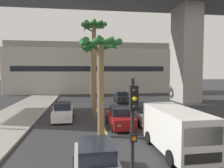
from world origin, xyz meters
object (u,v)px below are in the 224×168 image
delivery_van (176,129)px  palm_tree_near_median (92,54)px  car_queue_fourth (122,97)px  palm_tree_farthest_median (100,58)px  car_queue_second (63,112)px  palm_tree_far_median (94,42)px  car_queue_fifth (144,115)px  palm_tree_mid_median (94,58)px  car_queue_front (120,118)px  car_queue_third (96,165)px  traffic_light_median_near (133,127)px

delivery_van → palm_tree_near_median: 25.55m
car_queue_fourth → palm_tree_farthest_median: palm_tree_farthest_median is taller
car_queue_second → delivery_van: size_ratio=0.78×
car_queue_second → delivery_van: 11.08m
palm_tree_near_median → palm_tree_far_median: palm_tree_far_median is taller
palm_tree_near_median → palm_tree_farthest_median: (-0.44, -21.13, -1.99)m
car_queue_fifth → palm_tree_mid_median: bearing=108.9°
car_queue_front → car_queue_fourth: (2.55, 12.92, 0.00)m
palm_tree_farthest_median → car_queue_third: bearing=-96.6°
car_queue_third → palm_tree_farthest_median: size_ratio=0.62×
car_queue_third → palm_tree_mid_median: bearing=86.9°
car_queue_second → car_queue_third: size_ratio=1.00×
car_queue_fourth → palm_tree_far_median: size_ratio=0.44×
car_queue_fifth → delivery_van: size_ratio=0.78×
palm_tree_far_median → car_queue_front: bearing=-69.2°
car_queue_fourth → delivery_van: (-0.53, -18.68, 0.57)m
car_queue_third → car_queue_fourth: size_ratio=1.00×
palm_tree_near_median → palm_tree_mid_median: size_ratio=1.11×
car_queue_fourth → car_queue_fifth: bearing=-91.3°
car_queue_third → car_queue_fourth: 21.79m
car_queue_fourth → palm_tree_near_median: bearing=123.0°
car_queue_fifth → traffic_light_median_near: bearing=-108.4°
palm_tree_mid_median → palm_tree_farthest_median: palm_tree_mid_median is taller
car_queue_second → palm_tree_near_median: (3.36, 15.80, 6.54)m
car_queue_fifth → car_queue_front: bearing=-157.7°
palm_tree_farthest_median → delivery_van: bearing=-42.7°
delivery_van → car_queue_fifth: bearing=87.7°
delivery_van → car_queue_third: bearing=-150.4°
palm_tree_near_median → car_queue_second: bearing=-102.0°
delivery_van → palm_tree_farthest_median: bearing=137.3°
car_queue_fifth → palm_tree_farthest_median: (-4.04, -3.21, 4.55)m
car_queue_third → car_queue_fourth: same height
car_queue_fifth → palm_tree_far_median: bearing=137.8°
palm_tree_near_median → palm_tree_far_median: (-0.43, -14.27, -0.02)m
car_queue_front → palm_tree_farthest_median: palm_tree_farthest_median is taller
car_queue_second → delivery_van: (6.69, -8.82, 0.57)m
car_queue_front → palm_tree_far_median: bearing=110.8°
palm_tree_farthest_median → car_queue_second: bearing=118.7°
car_queue_third → palm_tree_mid_median: size_ratio=0.53×
car_queue_fourth → palm_tree_far_median: (-4.29, -8.34, 6.52)m
car_queue_second → delivery_van: delivery_van is taller
car_queue_fifth → palm_tree_mid_median: palm_tree_mid_median is taller
traffic_light_median_near → car_queue_fourth: bearing=80.2°
car_queue_fifth → traffic_light_median_near: (-3.73, -11.21, 1.99)m
palm_tree_near_median → palm_tree_farthest_median: palm_tree_near_median is taller
car_queue_fifth → palm_tree_near_median: size_ratio=0.48×
palm_tree_far_median → palm_tree_near_median: bearing=88.3°
delivery_van → palm_tree_mid_median: (-3.39, 17.37, 4.80)m
car_queue_front → delivery_van: (2.02, -5.76, 0.57)m
car_queue_third → traffic_light_median_near: 2.99m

